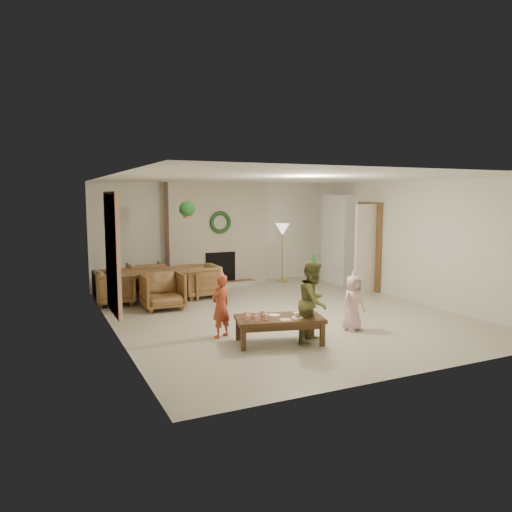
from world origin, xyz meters
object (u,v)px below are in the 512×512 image
child_plaid (313,301)px  child_pink (353,303)px  dining_chair_left (114,287)px  dining_chair_far (146,278)px  coffee_table_top (279,319)px  dining_chair_right (200,281)px  dining_chair_near (163,291)px  dining_table (154,286)px  child_red (221,306)px

child_plaid → child_pink: 0.97m
dining_chair_left → dining_chair_far: bearing=-45.0°
coffee_table_top → child_plaid: 0.57m
dining_chair_right → child_pink: 3.83m
child_pink → coffee_table_top: bearing=176.3°
dining_chair_near → child_plaid: child_plaid is taller
child_plaid → dining_chair_right: bearing=58.9°
dining_table → dining_chair_left: (-0.80, 0.01, 0.03)m
dining_table → child_plaid: bearing=-67.6°
dining_chair_far → child_red: child_red is taller
dining_chair_near → dining_chair_far: bearing=90.0°
dining_chair_left → child_plaid: (2.31, -3.85, 0.26)m
dining_chair_far → dining_chair_left: (-0.81, -0.79, 0.00)m
dining_chair_near → child_red: (0.34, -2.25, 0.14)m
dining_chair_left → dining_table: bearing=-90.0°
dining_chair_near → child_pink: (2.44, -2.77, 0.10)m
dining_chair_right → child_plaid: (0.51, -3.82, 0.26)m
dining_table → coffee_table_top: size_ratio=1.42×
dining_chair_near → dining_chair_left: bearing=135.0°
dining_chair_near → coffee_table_top: dining_chair_near is taller
child_red → child_plaid: (1.18, -0.79, 0.12)m
dining_table → child_red: size_ratio=1.85×
dining_table → child_red: (0.33, -3.05, 0.17)m
dining_table → dining_chair_right: dining_chair_right is taller
dining_chair_near → dining_chair_right: same height
child_red → dining_chair_far: bearing=-109.2°
child_red → child_pink: size_ratio=1.09×
dining_chair_far → child_red: size_ratio=0.79×
dining_chair_right → child_pink: (1.43, -3.56, 0.10)m
child_red → child_pink: (2.10, -0.53, -0.04)m
coffee_table_top → child_plaid: bearing=-1.2°
dining_chair_left → child_pink: size_ratio=0.86×
dining_chair_far → child_red: (0.32, -3.85, 0.14)m
dining_chair_far → dining_chair_right: size_ratio=1.00×
dining_chair_near → child_pink: size_ratio=0.86×
dining_chair_left → child_pink: child_pink is taller
coffee_table_top → dining_chair_near: bearing=123.8°
dining_chair_right → child_red: bearing=-11.6°
dining_chair_near → child_plaid: size_ratio=0.63×
dining_chair_left → child_pink: 4.83m
dining_chair_far → coffee_table_top: bearing=103.4°
dining_chair_left → dining_chair_right: same height
dining_table → dining_chair_right: (1.00, -0.02, 0.03)m
dining_chair_right → child_plaid: size_ratio=0.63×
dining_table → dining_chair_left: 0.80m
dining_table → dining_chair_far: (0.01, 0.80, 0.03)m
dining_chair_right → dining_chair_left: bearing=-90.0°
dining_chair_far → dining_chair_left: size_ratio=1.00×
dining_table → dining_chair_left: bearing=180.0°
dining_table → child_pink: (2.43, -3.57, 0.13)m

